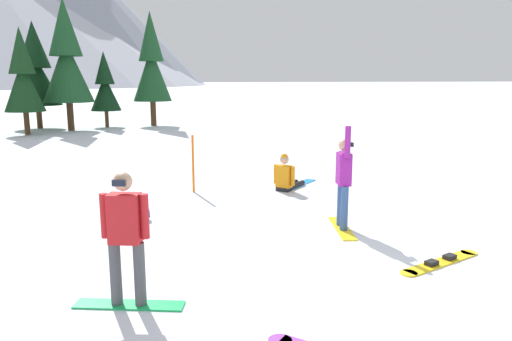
{
  "coord_description": "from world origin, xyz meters",
  "views": [
    {
      "loc": [
        -2.89,
        -6.6,
        2.95
      ],
      "look_at": [
        -0.22,
        3.22,
        1.0
      ],
      "focal_mm": 33.76,
      "sensor_mm": 36.0,
      "label": 1
    }
  ],
  "objects_px": {
    "trail_marker_pole": "(193,164)",
    "pine_tree_twin": "(66,59)",
    "pine_tree_young": "(151,64)",
    "pine_tree_broad": "(35,70)",
    "snowboarder_midground": "(343,180)",
    "snowboarder_background": "(287,177)",
    "backpack_blue": "(136,215)",
    "snowboarder_foreground": "(126,236)",
    "loose_snowboard_far_spare": "(441,262)",
    "pine_tree_tall": "(105,86)",
    "pine_tree_slender": "(23,77)"
  },
  "relations": [
    {
      "from": "snowboarder_background",
      "to": "pine_tree_slender",
      "type": "height_order",
      "value": "pine_tree_slender"
    },
    {
      "from": "snowboarder_foreground",
      "to": "snowboarder_background",
      "type": "height_order",
      "value": "snowboarder_foreground"
    },
    {
      "from": "trail_marker_pole",
      "to": "pine_tree_twin",
      "type": "height_order",
      "value": "pine_tree_twin"
    },
    {
      "from": "snowboarder_midground",
      "to": "snowboarder_background",
      "type": "distance_m",
      "value": 3.61
    },
    {
      "from": "pine_tree_broad",
      "to": "pine_tree_tall",
      "type": "bearing_deg",
      "value": -3.19
    },
    {
      "from": "trail_marker_pole",
      "to": "pine_tree_twin",
      "type": "distance_m",
      "value": 18.16
    },
    {
      "from": "snowboarder_midground",
      "to": "snowboarder_background",
      "type": "bearing_deg",
      "value": 89.03
    },
    {
      "from": "snowboarder_midground",
      "to": "pine_tree_twin",
      "type": "xyz_separation_m",
      "value": [
        -7.1,
        21.16,
        3.03
      ]
    },
    {
      "from": "backpack_blue",
      "to": "pine_tree_tall",
      "type": "distance_m",
      "value": 21.23
    },
    {
      "from": "pine_tree_young",
      "to": "backpack_blue",
      "type": "bearing_deg",
      "value": -94.38
    },
    {
      "from": "pine_tree_broad",
      "to": "pine_tree_tall",
      "type": "distance_m",
      "value": 3.99
    },
    {
      "from": "snowboarder_background",
      "to": "pine_tree_broad",
      "type": "height_order",
      "value": "pine_tree_broad"
    },
    {
      "from": "backpack_blue",
      "to": "pine_tree_tall",
      "type": "bearing_deg",
      "value": 93.3
    },
    {
      "from": "snowboarder_foreground",
      "to": "snowboarder_midground",
      "type": "xyz_separation_m",
      "value": [
        4.14,
        2.31,
        0.03
      ]
    },
    {
      "from": "snowboarder_foreground",
      "to": "loose_snowboard_far_spare",
      "type": "height_order",
      "value": "snowboarder_foreground"
    },
    {
      "from": "snowboarder_midground",
      "to": "pine_tree_broad",
      "type": "bearing_deg",
      "value": 111.53
    },
    {
      "from": "snowboarder_background",
      "to": "trail_marker_pole",
      "type": "height_order",
      "value": "trail_marker_pole"
    },
    {
      "from": "snowboarder_background",
      "to": "loose_snowboard_far_spare",
      "type": "bearing_deg",
      "value": -82.99
    },
    {
      "from": "trail_marker_pole",
      "to": "pine_tree_tall",
      "type": "bearing_deg",
      "value": 98.31
    },
    {
      "from": "backpack_blue",
      "to": "pine_tree_young",
      "type": "height_order",
      "value": "pine_tree_young"
    },
    {
      "from": "pine_tree_twin",
      "to": "pine_tree_broad",
      "type": "height_order",
      "value": "pine_tree_twin"
    },
    {
      "from": "pine_tree_twin",
      "to": "pine_tree_young",
      "type": "distance_m",
      "value": 5.08
    },
    {
      "from": "snowboarder_midground",
      "to": "pine_tree_twin",
      "type": "relative_size",
      "value": 0.28
    },
    {
      "from": "pine_tree_young",
      "to": "pine_tree_tall",
      "type": "xyz_separation_m",
      "value": [
        -2.84,
        -0.18,
        -1.34
      ]
    },
    {
      "from": "snowboarder_background",
      "to": "backpack_blue",
      "type": "distance_m",
      "value": 4.45
    },
    {
      "from": "pine_tree_twin",
      "to": "pine_tree_broad",
      "type": "distance_m",
      "value": 2.67
    },
    {
      "from": "loose_snowboard_far_spare",
      "to": "backpack_blue",
      "type": "bearing_deg",
      "value": 141.62
    },
    {
      "from": "snowboarder_midground",
      "to": "trail_marker_pole",
      "type": "bearing_deg",
      "value": 121.69
    },
    {
      "from": "snowboarder_midground",
      "to": "snowboarder_background",
      "type": "height_order",
      "value": "snowboarder_midground"
    },
    {
      "from": "trail_marker_pole",
      "to": "backpack_blue",
      "type": "bearing_deg",
      "value": -123.57
    },
    {
      "from": "loose_snowboard_far_spare",
      "to": "trail_marker_pole",
      "type": "relative_size",
      "value": 1.21
    },
    {
      "from": "snowboarder_midground",
      "to": "pine_tree_tall",
      "type": "distance_m",
      "value": 23.3
    },
    {
      "from": "snowboarder_midground",
      "to": "pine_tree_broad",
      "type": "xyz_separation_m",
      "value": [
        -9.03,
        22.89,
        2.43
      ]
    },
    {
      "from": "snowboarder_midground",
      "to": "trail_marker_pole",
      "type": "height_order",
      "value": "snowboarder_midground"
    },
    {
      "from": "snowboarder_foreground",
      "to": "pine_tree_young",
      "type": "bearing_deg",
      "value": 85.85
    },
    {
      "from": "pine_tree_twin",
      "to": "snowboarder_background",
      "type": "bearing_deg",
      "value": -67.88
    },
    {
      "from": "loose_snowboard_far_spare",
      "to": "pine_tree_twin",
      "type": "distance_m",
      "value": 24.88
    },
    {
      "from": "backpack_blue",
      "to": "trail_marker_pole",
      "type": "height_order",
      "value": "trail_marker_pole"
    },
    {
      "from": "trail_marker_pole",
      "to": "pine_tree_slender",
      "type": "distance_m",
      "value": 17.04
    },
    {
      "from": "pine_tree_young",
      "to": "pine_tree_broad",
      "type": "relative_size",
      "value": 1.12
    },
    {
      "from": "pine_tree_twin",
      "to": "pine_tree_broad",
      "type": "bearing_deg",
      "value": 138.13
    },
    {
      "from": "pine_tree_tall",
      "to": "pine_tree_broad",
      "type": "bearing_deg",
      "value": 176.81
    },
    {
      "from": "pine_tree_young",
      "to": "trail_marker_pole",
      "type": "bearing_deg",
      "value": -90.3
    },
    {
      "from": "loose_snowboard_far_spare",
      "to": "pine_tree_slender",
      "type": "xyz_separation_m",
      "value": [
        -9.88,
        21.52,
        3.03
      ]
    },
    {
      "from": "pine_tree_young",
      "to": "pine_tree_broad",
      "type": "height_order",
      "value": "pine_tree_young"
    },
    {
      "from": "pine_tree_twin",
      "to": "pine_tree_tall",
      "type": "distance_m",
      "value": 2.9
    },
    {
      "from": "snowboarder_midground",
      "to": "pine_tree_slender",
      "type": "height_order",
      "value": "pine_tree_slender"
    },
    {
      "from": "snowboarder_foreground",
      "to": "pine_tree_tall",
      "type": "height_order",
      "value": "pine_tree_tall"
    },
    {
      "from": "pine_tree_slender",
      "to": "backpack_blue",
      "type": "bearing_deg",
      "value": -73.78
    },
    {
      "from": "snowboarder_background",
      "to": "pine_tree_broad",
      "type": "distance_m",
      "value": 21.59
    }
  ]
}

